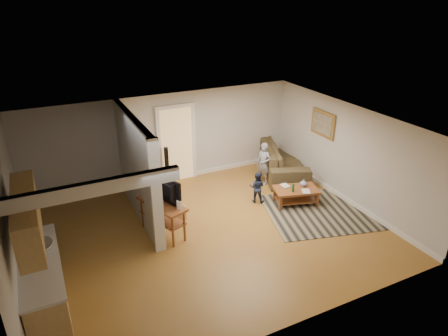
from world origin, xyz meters
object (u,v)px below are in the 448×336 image
Objects in this scene: speaker_left at (150,199)px; speaker_right at (167,167)px; toy_basket at (177,212)px; tv_console at (163,205)px; toddler at (256,201)px; sofa at (281,170)px; coffee_table at (296,192)px; child at (263,183)px.

speaker_right is at bearing 37.99° from speaker_left.
speaker_left is at bearing 154.76° from toy_basket.
speaker_left is at bearing -106.10° from speaker_right.
tv_console is 0.77m from speaker_left.
toy_basket is (-0.36, -1.76, -0.40)m from speaker_right.
tv_console is 1.19× the size of speaker_right.
speaker_right is at bearing -8.87° from toddler.
speaker_left is 0.71m from toy_basket.
sofa is at bearing 18.55° from toy_basket.
coffee_table is 1.41m from child.
speaker_right is (0.84, 2.24, -0.16)m from tv_console.
sofa is 4.45m from speaker_left.
coffee_table is 3.03m from toy_basket.
toddler is (-0.85, 0.52, -0.33)m from coffee_table.
sofa is 3.46× the size of toddler.
toddler is (2.11, -0.11, -0.17)m from toy_basket.
toddler is at bearing 152.05° from sofa.
sofa is 6.24× the size of toy_basket.
sofa is at bearing 6.71° from speaker_right.
coffee_table is 3.62m from speaker_left.
speaker_left is 2.35× the size of toy_basket.
coffee_table is at bearing -15.50° from child.
toy_basket is (0.55, -0.26, -0.37)m from speaker_left.
coffee_table is 3.46m from tv_console.
sofa is 2.51× the size of speaker_right.
speaker_right is 2.48× the size of toy_basket.
tv_console is 2.96× the size of toy_basket.
toy_basket is at bearing -97.58° from child.
coffee_table is 0.90× the size of tv_console.
speaker_right is at bearing 50.02° from tv_console.
toy_basket is (-3.75, -1.26, 0.17)m from sofa.
tv_console reaches higher than child.
coffee_table is 3.54m from speaker_right.
toy_basket is 2.89m from child.
speaker_right is at bearing -135.10° from child.
tv_console is (-3.44, 0.15, 0.39)m from coffee_table.
toddler is at bearing -28.81° from speaker_left.
speaker_left is at bearing -104.19° from child.
speaker_right is (-2.60, 2.39, 0.23)m from coffee_table.
speaker_right is 1.84m from toy_basket.
toddler is at bearing 148.49° from coffee_table.
toy_basket is at bearing 35.01° from toddler.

